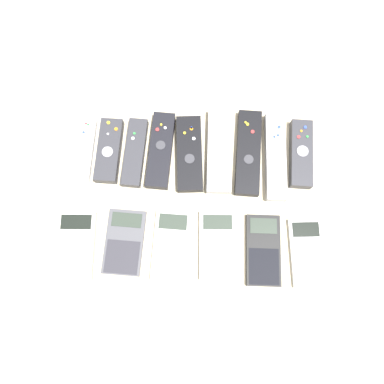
# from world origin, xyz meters

# --- Properties ---
(ground_plane) EXTENTS (3.00, 3.00, 0.00)m
(ground_plane) POSITION_xyz_m (0.00, 0.00, 0.00)
(ground_plane) COLOR beige
(remote_0) EXTENTS (0.05, 0.19, 0.02)m
(remote_0) POSITION_xyz_m (-0.26, 0.13, 0.01)
(remote_0) COLOR white
(remote_0) RESTS_ON ground_plane
(remote_1) EXTENTS (0.06, 0.16, 0.03)m
(remote_1) POSITION_xyz_m (-0.20, 0.12, 0.01)
(remote_1) COLOR #333338
(remote_1) RESTS_ON ground_plane
(remote_2) EXTENTS (0.05, 0.17, 0.03)m
(remote_2) POSITION_xyz_m (-0.14, 0.12, 0.01)
(remote_2) COLOR #333338
(remote_2) RESTS_ON ground_plane
(remote_3) EXTENTS (0.06, 0.19, 0.03)m
(remote_3) POSITION_xyz_m (-0.08, 0.13, 0.01)
(remote_3) COLOR black
(remote_3) RESTS_ON ground_plane
(remote_4) EXTENTS (0.07, 0.19, 0.03)m
(remote_4) POSITION_xyz_m (-0.01, 0.12, 0.01)
(remote_4) COLOR black
(remote_4) RESTS_ON ground_plane
(remote_5) EXTENTS (0.06, 0.21, 0.03)m
(remote_5) POSITION_xyz_m (0.06, 0.13, 0.01)
(remote_5) COLOR #B7B7BC
(remote_5) RESTS_ON ground_plane
(remote_6) EXTENTS (0.06, 0.21, 0.03)m
(remote_6) POSITION_xyz_m (0.13, 0.13, 0.01)
(remote_6) COLOR black
(remote_6) RESTS_ON ground_plane
(remote_7) EXTENTS (0.05, 0.21, 0.03)m
(remote_7) POSITION_xyz_m (0.19, 0.12, 0.01)
(remote_7) COLOR silver
(remote_7) RESTS_ON ground_plane
(remote_8) EXTENTS (0.06, 0.17, 0.03)m
(remote_8) POSITION_xyz_m (0.26, 0.13, 0.01)
(remote_8) COLOR #333338
(remote_8) RESTS_ON ground_plane
(calculator_0) EXTENTS (0.09, 0.15, 0.02)m
(calculator_0) POSITION_xyz_m (-0.26, -0.10, 0.01)
(calculator_0) COLOR beige
(calculator_0) RESTS_ON ground_plane
(calculator_1) EXTENTS (0.09, 0.15, 0.01)m
(calculator_1) POSITION_xyz_m (-0.15, -0.09, 0.01)
(calculator_1) COLOR #4C4C51
(calculator_1) RESTS_ON ground_plane
(calculator_2) EXTENTS (0.09, 0.16, 0.01)m
(calculator_2) POSITION_xyz_m (-0.04, -0.10, 0.01)
(calculator_2) COLOR silver
(calculator_2) RESTS_ON ground_plane
(calculator_3) EXTENTS (0.09, 0.15, 0.02)m
(calculator_3) POSITION_xyz_m (0.06, -0.09, 0.01)
(calculator_3) COLOR silver
(calculator_3) RESTS_ON ground_plane
(calculator_4) EXTENTS (0.08, 0.16, 0.02)m
(calculator_4) POSITION_xyz_m (0.16, -0.10, 0.01)
(calculator_4) COLOR black
(calculator_4) RESTS_ON ground_plane
(calculator_5) EXTENTS (0.08, 0.15, 0.01)m
(calculator_5) POSITION_xyz_m (0.26, -0.10, 0.01)
(calculator_5) COLOR silver
(calculator_5) RESTS_ON ground_plane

